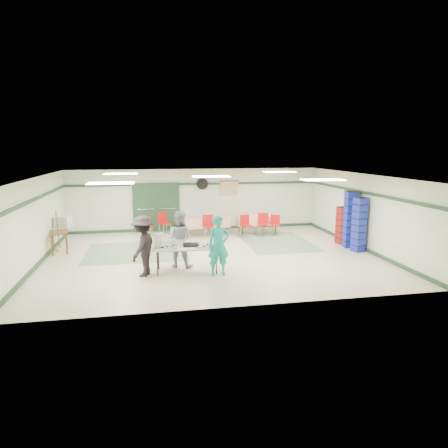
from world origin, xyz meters
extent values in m
plane|color=beige|center=(0.00, 0.00, 0.00)|extent=(11.00, 11.00, 0.00)
plane|color=white|center=(0.00, 0.00, 2.70)|extent=(11.00, 11.00, 0.00)
plane|color=silver|center=(0.00, 4.50, 1.35)|extent=(11.00, 0.00, 11.00)
plane|color=silver|center=(0.00, -4.50, 1.35)|extent=(11.00, 0.00, 11.00)
plane|color=silver|center=(-5.50, 0.00, 1.35)|extent=(0.00, 9.00, 9.00)
plane|color=silver|center=(5.50, 0.00, 1.35)|extent=(0.00, 9.00, 9.00)
cube|color=#213C25|center=(0.00, 4.47, 2.05)|extent=(11.00, 0.06, 0.10)
cube|color=#213C25|center=(0.00, 4.47, 0.06)|extent=(11.00, 0.06, 0.12)
cube|color=#213C25|center=(-5.47, 0.00, 2.05)|extent=(0.06, 9.00, 0.10)
cube|color=#213C25|center=(-5.47, 0.00, 0.06)|extent=(0.06, 9.00, 0.12)
cube|color=#213C25|center=(5.47, 0.00, 2.05)|extent=(0.06, 9.00, 0.10)
cube|color=#213C25|center=(5.47, 0.00, 0.06)|extent=(0.06, 9.00, 0.12)
cube|color=gray|center=(-2.50, 1.00, 0.00)|extent=(3.50, 3.00, 0.01)
cube|color=gray|center=(2.80, 1.50, 0.00)|extent=(2.50, 3.50, 0.01)
cube|color=gray|center=(-2.20, 4.44, 1.05)|extent=(0.90, 0.06, 2.10)
cube|color=gray|center=(-1.25, 4.44, 1.05)|extent=(0.90, 0.06, 2.10)
cube|color=#213C25|center=(-1.73, 4.42, 1.05)|extent=(2.00, 0.03, 2.15)
cylinder|color=black|center=(0.30, 4.44, 2.05)|extent=(0.50, 0.10, 0.50)
cube|color=tan|center=(1.50, 4.44, 1.85)|extent=(0.80, 0.02, 0.60)
cube|color=beige|center=(-0.99, -1.63, 0.74)|extent=(2.00, 0.92, 0.04)
cylinder|color=black|center=(-1.85, -1.89, 0.36)|extent=(0.04, 0.04, 0.72)
cylinder|color=black|center=(-0.17, -2.01, 0.36)|extent=(0.04, 0.04, 0.72)
cylinder|color=black|center=(-1.81, -1.26, 0.36)|extent=(0.04, 0.04, 0.72)
cylinder|color=black|center=(-0.12, -1.38, 0.36)|extent=(0.04, 0.04, 0.72)
cube|color=silver|center=(-0.44, -1.74, 0.77)|extent=(0.60, 0.48, 0.02)
cube|color=silver|center=(-1.14, -1.46, 0.77)|extent=(0.61, 0.48, 0.02)
cube|color=silver|center=(-1.59, -1.70, 0.77)|extent=(0.64, 0.50, 0.02)
cube|color=black|center=(-0.86, -1.59, 0.80)|extent=(0.47, 0.32, 0.08)
cube|color=white|center=(-1.80, -1.62, 0.97)|extent=(0.24, 0.23, 0.42)
imported|color=teal|center=(-0.12, -2.11, 0.87)|extent=(0.65, 0.44, 1.74)
imported|color=#97979C|center=(-1.16, -1.08, 0.87)|extent=(1.03, 0.93, 1.74)
imported|color=black|center=(-2.24, -1.77, 0.87)|extent=(1.03, 1.29, 1.74)
cube|color=red|center=(2.51, 3.29, 0.74)|extent=(1.78, 0.80, 0.05)
cube|color=red|center=(2.51, 3.29, 0.55)|extent=(1.78, 0.82, 0.40)
cylinder|color=black|center=(1.78, 2.98, 0.36)|extent=(0.04, 0.04, 0.72)
cylinder|color=black|center=(3.25, 3.01, 0.36)|extent=(0.04, 0.04, 0.72)
cylinder|color=black|center=(1.77, 3.57, 0.36)|extent=(0.04, 0.04, 0.72)
cylinder|color=black|center=(3.23, 3.60, 0.36)|extent=(0.04, 0.04, 0.72)
cube|color=red|center=(0.31, 3.29, 0.74)|extent=(1.93, 0.97, 0.05)
cube|color=red|center=(0.31, 3.29, 0.55)|extent=(1.93, 1.00, 0.40)
cylinder|color=black|center=(-0.44, 2.91, 0.36)|extent=(0.04, 0.04, 0.72)
cylinder|color=black|center=(1.11, 3.05, 0.36)|extent=(0.04, 0.04, 0.72)
cylinder|color=black|center=(-0.49, 3.53, 0.36)|extent=(0.04, 0.04, 0.72)
cylinder|color=black|center=(1.05, 3.67, 0.36)|extent=(0.04, 0.04, 0.72)
cube|color=red|center=(2.58, 2.64, 0.48)|extent=(0.53, 0.53, 0.04)
cube|color=red|center=(2.63, 2.83, 0.72)|extent=(0.43, 0.15, 0.44)
cylinder|color=silver|center=(2.37, 2.51, 0.23)|extent=(0.02, 0.02, 0.46)
cylinder|color=silver|center=(2.71, 2.43, 0.23)|extent=(0.02, 0.02, 0.46)
cylinder|color=silver|center=(2.45, 2.85, 0.23)|extent=(0.02, 0.02, 0.46)
cylinder|color=silver|center=(2.79, 2.76, 0.23)|extent=(0.02, 0.02, 0.46)
cube|color=red|center=(1.88, 2.64, 0.46)|extent=(0.51, 0.51, 0.04)
cube|color=red|center=(1.83, 2.82, 0.69)|extent=(0.41, 0.15, 0.42)
cylinder|color=silver|center=(1.77, 2.43, 0.22)|extent=(0.02, 0.02, 0.44)
cylinder|color=silver|center=(2.09, 2.52, 0.22)|extent=(0.02, 0.02, 0.44)
cylinder|color=silver|center=(1.68, 2.75, 0.22)|extent=(0.02, 0.02, 0.44)
cylinder|color=silver|center=(2.00, 2.84, 0.22)|extent=(0.02, 0.02, 0.44)
cube|color=red|center=(3.08, 2.64, 0.44)|extent=(0.51, 0.51, 0.04)
cube|color=red|center=(3.14, 2.81, 0.66)|extent=(0.39, 0.17, 0.40)
cylinder|color=silver|center=(2.88, 2.54, 0.21)|extent=(0.02, 0.02, 0.42)
cylinder|color=silver|center=(3.18, 2.43, 0.21)|extent=(0.02, 0.02, 0.42)
cylinder|color=silver|center=(2.99, 2.84, 0.21)|extent=(0.02, 0.02, 0.42)
cylinder|color=silver|center=(3.29, 2.73, 0.21)|extent=(0.02, 0.02, 0.42)
cube|color=red|center=(0.31, 2.64, 0.48)|extent=(0.47, 0.47, 0.04)
cube|color=red|center=(0.29, 2.83, 0.72)|extent=(0.44, 0.08, 0.43)
cylinder|color=silver|center=(0.16, 2.45, 0.23)|extent=(0.02, 0.02, 0.46)
cylinder|color=silver|center=(0.50, 2.48, 0.23)|extent=(0.02, 0.02, 0.46)
cylinder|color=silver|center=(0.12, 2.79, 0.23)|extent=(0.02, 0.02, 0.46)
cylinder|color=silver|center=(0.47, 2.83, 0.23)|extent=(0.02, 0.02, 0.46)
cube|color=red|center=(-1.41, 3.69, 0.48)|extent=(0.59, 0.59, 0.04)
cube|color=red|center=(-1.51, 3.86, 0.71)|extent=(0.40, 0.25, 0.43)
cylinder|color=silver|center=(-1.48, 3.45, 0.23)|extent=(0.02, 0.02, 0.45)
cylinder|color=silver|center=(-1.17, 3.62, 0.23)|extent=(0.02, 0.02, 0.45)
cylinder|color=silver|center=(-1.65, 3.75, 0.23)|extent=(0.02, 0.02, 0.45)
cylinder|color=silver|center=(-1.34, 3.92, 0.23)|extent=(0.02, 0.02, 0.45)
cube|color=red|center=(-2.13, 3.49, 0.41)|extent=(0.45, 0.45, 0.04)
cube|color=red|center=(-2.18, 3.65, 0.61)|extent=(0.37, 0.13, 0.37)
cylinder|color=silver|center=(-2.24, 3.31, 0.19)|extent=(0.02, 0.02, 0.39)
cylinder|color=silver|center=(-1.95, 3.38, 0.19)|extent=(0.02, 0.02, 0.39)
cylinder|color=silver|center=(-2.31, 3.59, 0.19)|extent=(0.02, 0.02, 0.39)
cylinder|color=silver|center=(-2.03, 3.67, 0.19)|extent=(0.02, 0.02, 0.39)
cube|color=#1A249E|center=(5.15, -0.42, 0.96)|extent=(0.44, 0.44, 1.92)
cube|color=maroon|center=(5.15, 0.79, 0.71)|extent=(0.44, 0.44, 1.42)
cube|color=#1A249E|center=(5.15, 0.22, 1.04)|extent=(0.44, 0.44, 2.08)
cube|color=brown|center=(-5.15, 1.41, 0.72)|extent=(0.72, 0.98, 0.05)
cube|color=brown|center=(-5.31, 1.01, 0.35)|extent=(0.05, 0.05, 0.70)
cube|color=brown|center=(-4.86, 1.10, 0.35)|extent=(0.05, 0.05, 0.70)
cube|color=brown|center=(-5.44, 1.73, 0.35)|extent=(0.05, 0.05, 0.70)
cube|color=brown|center=(-4.99, 1.82, 0.35)|extent=(0.05, 0.05, 0.70)
cube|color=#ACACA7|center=(-5.15, 2.19, 0.95)|extent=(0.62, 0.57, 0.41)
cylinder|color=brown|center=(-5.23, 1.67, 0.73)|extent=(0.07, 0.23, 1.40)
camera|label=1|loc=(-2.01, -12.96, 3.60)|focal=32.00mm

